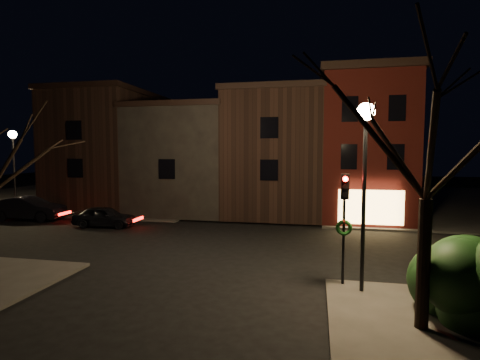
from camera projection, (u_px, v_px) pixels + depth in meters
name	position (u px, v px, depth m)	size (l,w,h in m)	color
ground	(228.00, 244.00, 20.14)	(120.00, 120.00, 0.00)	black
sidewalk_far_left	(102.00, 193.00, 43.68)	(30.00, 30.00, 0.12)	#2D2B28
corner_building	(364.00, 145.00, 27.37)	(6.50, 8.50, 10.50)	#49100D
row_building_a	(277.00, 153.00, 29.72)	(7.30, 10.30, 9.40)	black
row_building_b	(190.00, 159.00, 31.22)	(7.80, 10.30, 8.40)	black
row_building_c	(111.00, 150.00, 32.61)	(7.30, 10.30, 9.90)	black
street_lamp_near	(365.00, 145.00, 12.64)	(0.60, 0.60, 6.48)	black
street_lamp_far	(13.00, 149.00, 29.61)	(0.60, 0.60, 6.48)	black
traffic_signal	(344.00, 212.00, 13.42)	(0.58, 0.38, 4.05)	black
bare_tree_right	(430.00, 107.00, 9.86)	(6.40, 6.40, 8.50)	black
parked_car_a	(104.00, 216.00, 24.60)	(1.62, 4.03, 1.37)	black
parked_car_b	(29.00, 209.00, 26.95)	(1.78, 5.11, 1.68)	black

